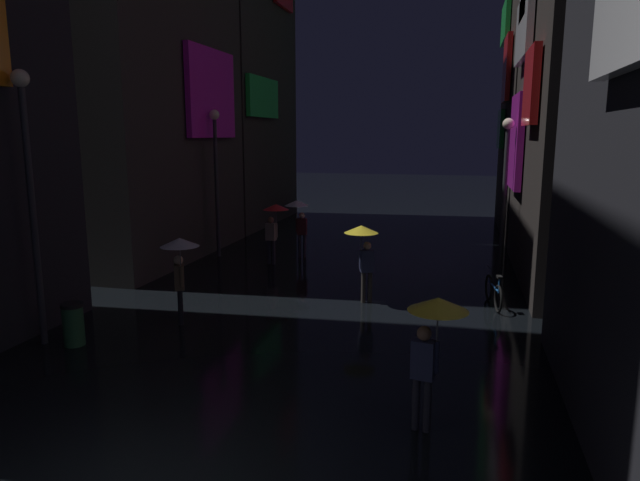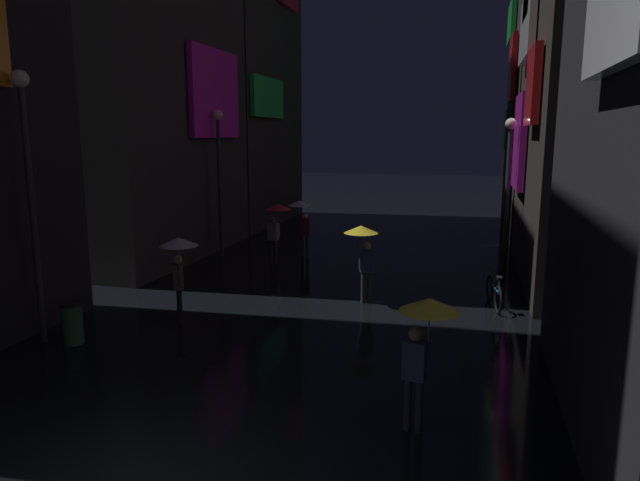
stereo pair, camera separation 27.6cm
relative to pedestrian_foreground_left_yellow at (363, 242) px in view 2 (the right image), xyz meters
The scene contains 12 objects.
building_right_mid 8.77m from the pedestrian_foreground_left_yellow, 32.14° to the left, with size 4.25×8.41×12.72m.
building_right_far 15.65m from the pedestrian_foreground_left_yellow, 64.10° to the left, with size 4.25×8.41×15.65m.
pedestrian_foreground_left_yellow is the anchor object (origin of this frame).
pedestrian_midstreet_left_clear 6.10m from the pedestrian_foreground_left_yellow, 122.21° to the left, with size 0.90×0.90×2.12m.
pedestrian_midstreet_centre_red 5.40m from the pedestrian_foreground_left_yellow, 133.99° to the left, with size 0.90×0.90×2.12m.
pedestrian_foreground_right_yellow 6.76m from the pedestrian_foreground_left_yellow, 71.62° to the right, with size 0.90×0.90×2.12m.
pedestrian_near_crossing_clear 4.77m from the pedestrian_foreground_left_yellow, 143.91° to the right, with size 0.90×0.90×2.12m.
bicycle_parked_at_storefront 3.67m from the pedestrian_foreground_left_yellow, ahead, with size 0.37×1.80×0.96m.
streetlamp_left_far 7.93m from the pedestrian_foreground_left_yellow, 143.14° to the left, with size 0.36×0.36×5.34m.
streetlamp_right_far 5.92m from the pedestrian_foreground_left_yellow, 48.50° to the left, with size 0.36×0.36×4.97m.
streetlamp_left_near 7.97m from the pedestrian_foreground_left_yellow, 143.24° to the right, with size 0.36×0.36×5.75m.
trash_bin 7.25m from the pedestrian_foreground_left_yellow, 140.34° to the right, with size 0.46×0.46×0.93m.
Camera 2 is at (3.90, -5.29, 4.47)m, focal length 32.00 mm.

